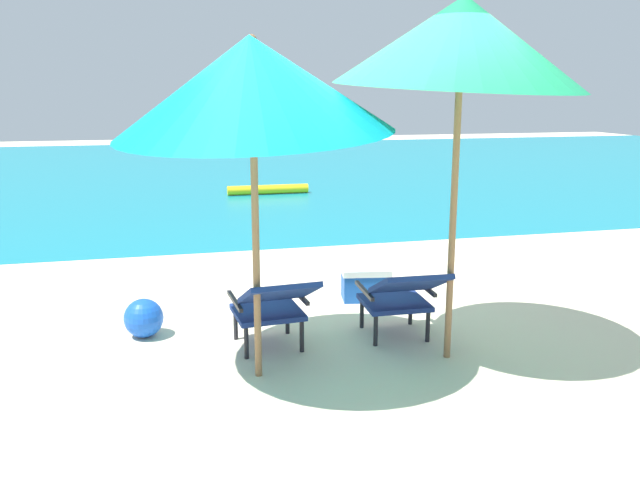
{
  "coord_description": "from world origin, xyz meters",
  "views": [
    {
      "loc": [
        -1.3,
        -4.82,
        1.99
      ],
      "look_at": [
        0.0,
        0.48,
        0.75
      ],
      "focal_mm": 36.73,
      "sensor_mm": 36.0,
      "label": 1
    }
  ],
  "objects_px": {
    "lounge_chair_left": "(273,304)",
    "beach_ball": "(144,318)",
    "swim_buoy": "(268,189)",
    "beach_umbrella_left": "(252,85)",
    "cooler_box": "(365,283)",
    "lounge_chair_right": "(401,294)",
    "beach_umbrella_right": "(461,42)"
  },
  "relations": [
    {
      "from": "lounge_chair_right",
      "to": "beach_umbrella_right",
      "type": "distance_m",
      "value": 1.97
    },
    {
      "from": "swim_buoy",
      "to": "beach_umbrella_right",
      "type": "bearing_deg",
      "value": -89.91
    },
    {
      "from": "beach_ball",
      "to": "cooler_box",
      "type": "height_order",
      "value": "beach_ball"
    },
    {
      "from": "beach_umbrella_right",
      "to": "beach_ball",
      "type": "distance_m",
      "value": 3.28
    },
    {
      "from": "swim_buoy",
      "to": "cooler_box",
      "type": "distance_m",
      "value": 6.83
    },
    {
      "from": "beach_ball",
      "to": "cooler_box",
      "type": "distance_m",
      "value": 2.16
    },
    {
      "from": "lounge_chair_right",
      "to": "beach_umbrella_right",
      "type": "relative_size",
      "value": 0.33
    },
    {
      "from": "lounge_chair_right",
      "to": "beach_umbrella_left",
      "type": "bearing_deg",
      "value": -163.33
    },
    {
      "from": "lounge_chair_left",
      "to": "beach_ball",
      "type": "distance_m",
      "value": 1.18
    },
    {
      "from": "beach_umbrella_left",
      "to": "cooler_box",
      "type": "relative_size",
      "value": 5.12
    },
    {
      "from": "lounge_chair_left",
      "to": "beach_ball",
      "type": "relative_size",
      "value": 2.82
    },
    {
      "from": "lounge_chair_right",
      "to": "beach_umbrella_left",
      "type": "relative_size",
      "value": 0.34
    },
    {
      "from": "swim_buoy",
      "to": "beach_umbrella_right",
      "type": "relative_size",
      "value": 0.6
    },
    {
      "from": "swim_buoy",
      "to": "cooler_box",
      "type": "xyz_separation_m",
      "value": [
        -0.16,
        -6.83,
        0.06
      ]
    },
    {
      "from": "beach_umbrella_left",
      "to": "cooler_box",
      "type": "xyz_separation_m",
      "value": [
        1.28,
        1.51,
        -1.87
      ]
    },
    {
      "from": "lounge_chair_right",
      "to": "beach_umbrella_right",
      "type": "height_order",
      "value": "beach_umbrella_right"
    },
    {
      "from": "lounge_chair_left",
      "to": "cooler_box",
      "type": "height_order",
      "value": "lounge_chair_left"
    },
    {
      "from": "swim_buoy",
      "to": "beach_ball",
      "type": "xyz_separation_m",
      "value": [
        -2.25,
        -7.35,
        0.06
      ]
    },
    {
      "from": "cooler_box",
      "to": "beach_umbrella_right",
      "type": "bearing_deg",
      "value": -83.55
    },
    {
      "from": "beach_umbrella_left",
      "to": "beach_ball",
      "type": "distance_m",
      "value": 2.26
    },
    {
      "from": "beach_umbrella_left",
      "to": "beach_ball",
      "type": "xyz_separation_m",
      "value": [
        -0.81,
        0.98,
        -1.87
      ]
    },
    {
      "from": "lounge_chair_left",
      "to": "cooler_box",
      "type": "distance_m",
      "value": 1.61
    },
    {
      "from": "swim_buoy",
      "to": "cooler_box",
      "type": "bearing_deg",
      "value": -91.34
    },
    {
      "from": "lounge_chair_left",
      "to": "beach_umbrella_left",
      "type": "bearing_deg",
      "value": -114.7
    },
    {
      "from": "beach_umbrella_left",
      "to": "beach_umbrella_right",
      "type": "relative_size",
      "value": 0.99
    },
    {
      "from": "beach_umbrella_left",
      "to": "cooler_box",
      "type": "distance_m",
      "value": 2.72
    },
    {
      "from": "lounge_chair_right",
      "to": "cooler_box",
      "type": "distance_m",
      "value": 1.17
    },
    {
      "from": "beach_umbrella_left",
      "to": "cooler_box",
      "type": "height_order",
      "value": "beach_umbrella_left"
    },
    {
      "from": "lounge_chair_right",
      "to": "beach_umbrella_right",
      "type": "bearing_deg",
      "value": -57.44
    },
    {
      "from": "beach_umbrella_left",
      "to": "lounge_chair_left",
      "type": "bearing_deg",
      "value": 65.3
    },
    {
      "from": "beach_umbrella_left",
      "to": "cooler_box",
      "type": "bearing_deg",
      "value": 49.68
    },
    {
      "from": "beach_ball",
      "to": "lounge_chair_left",
      "type": "bearing_deg",
      "value": -31.8
    }
  ]
}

